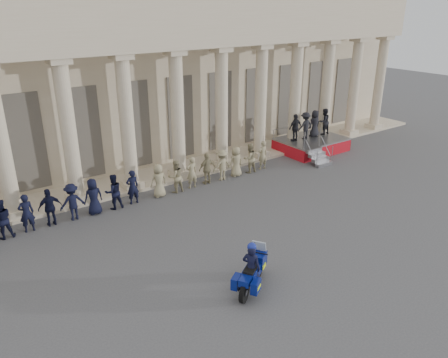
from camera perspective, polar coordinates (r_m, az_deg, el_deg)
ground at (r=15.74m, az=4.98°, el=-9.82°), size 90.00×90.00×0.00m
building at (r=26.59m, az=-16.17°, el=13.09°), size 40.00×12.50×9.00m
officer_rank at (r=18.74m, az=-19.53°, el=-2.92°), size 20.51×0.59×1.57m
reviewing_stand at (r=26.46m, az=11.35°, el=6.18°), size 3.87×3.81×2.37m
motorcycle at (r=13.79m, az=3.70°, el=-12.02°), size 1.81×1.41×1.33m
rider at (r=13.56m, az=3.58°, el=-11.37°), size 0.63×0.69×1.67m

